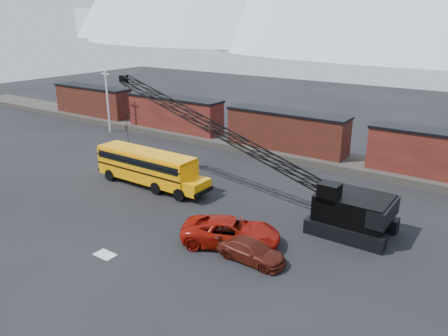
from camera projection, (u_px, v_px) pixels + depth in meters
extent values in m
plane|color=black|center=(144.00, 229.00, 31.33)|extent=(160.00, 160.00, 0.00)
cube|color=#4B453E|center=(285.00, 152.00, 48.29)|extent=(120.00, 5.00, 0.70)
cube|color=#521A17|center=(93.00, 101.00, 64.79)|extent=(13.50, 2.90, 4.00)
cube|color=black|center=(92.00, 87.00, 64.12)|extent=(13.70, 3.10, 0.25)
cube|color=black|center=(76.00, 109.00, 67.61)|extent=(2.20, 2.40, 0.60)
cube|color=black|center=(113.00, 115.00, 63.08)|extent=(2.20, 2.40, 0.60)
cube|color=#471614|center=(175.00, 114.00, 56.16)|extent=(13.50, 2.90, 4.00)
cube|color=black|center=(174.00, 98.00, 55.49)|extent=(13.70, 3.10, 0.25)
cube|color=black|center=(152.00, 122.00, 58.98)|extent=(2.20, 2.40, 0.60)
cube|color=black|center=(201.00, 131.00, 54.45)|extent=(2.20, 2.40, 0.60)
cube|color=#521A17|center=(286.00, 131.00, 47.53)|extent=(13.50, 2.90, 4.00)
cube|color=black|center=(287.00, 112.00, 46.86)|extent=(13.70, 3.10, 0.25)
cube|color=black|center=(253.00, 140.00, 50.35)|extent=(2.20, 2.40, 0.60)
cube|color=black|center=(321.00, 152.00, 45.82)|extent=(2.20, 2.40, 0.60)
cube|color=#471614|center=(447.00, 156.00, 38.90)|extent=(13.50, 2.90, 4.00)
cube|color=black|center=(396.00, 166.00, 41.72)|extent=(2.20, 2.40, 0.60)
cylinder|color=silver|center=(108.00, 102.00, 56.95)|extent=(0.24, 0.24, 8.00)
cube|color=silver|center=(105.00, 74.00, 55.77)|extent=(1.40, 0.12, 0.12)
cube|color=silver|center=(105.00, 255.00, 27.95)|extent=(1.40, 0.90, 0.02)
cube|color=#FF9E05|center=(146.00, 166.00, 39.06)|extent=(10.00, 2.50, 2.50)
cube|color=#FF9E05|center=(196.00, 186.00, 36.26)|extent=(1.60, 2.30, 1.10)
cube|color=#FF9E05|center=(145.00, 152.00, 38.63)|extent=(10.00, 2.30, 0.18)
cube|color=black|center=(136.00, 162.00, 37.85)|extent=(9.60, 0.05, 0.65)
cube|color=black|center=(156.00, 155.00, 39.81)|extent=(9.60, 0.05, 0.65)
cube|color=black|center=(204.00, 192.00, 35.90)|extent=(0.15, 2.45, 0.35)
cube|color=black|center=(109.00, 166.00, 42.11)|extent=(0.15, 2.50, 0.35)
cylinder|color=black|center=(110.00, 175.00, 40.51)|extent=(1.10, 0.35, 1.10)
cylinder|color=black|center=(129.00, 168.00, 42.30)|extent=(1.10, 0.35, 1.10)
cylinder|color=black|center=(156.00, 188.00, 37.39)|extent=(1.10, 0.35, 1.10)
cylinder|color=black|center=(174.00, 180.00, 39.17)|extent=(1.10, 0.35, 1.10)
cylinder|color=black|center=(179.00, 195.00, 35.98)|extent=(1.10, 0.35, 1.10)
cylinder|color=black|center=(197.00, 186.00, 37.77)|extent=(1.10, 0.35, 1.10)
imported|color=#9E1107|center=(231.00, 232.00, 28.98)|extent=(7.21, 5.46, 1.82)
imported|color=#4D160D|center=(251.00, 251.00, 27.11)|extent=(4.61, 1.96, 1.32)
cube|color=black|center=(344.00, 234.00, 29.55)|extent=(5.50, 1.00, 1.00)
cube|color=black|center=(359.00, 217.00, 32.03)|extent=(5.50, 1.00, 1.00)
cube|color=black|center=(354.00, 207.00, 30.33)|extent=(4.80, 3.60, 1.80)
cube|color=black|center=(383.00, 212.00, 29.19)|extent=(1.20, 3.80, 1.20)
cube|color=black|center=(329.00, 192.00, 29.76)|extent=(1.40, 1.20, 1.30)
cube|color=black|center=(326.00, 195.00, 29.34)|extent=(1.20, 0.06, 0.90)
cube|color=black|center=(124.00, 79.00, 39.99)|extent=(0.70, 0.50, 0.60)
cylinder|color=black|center=(127.00, 127.00, 41.47)|extent=(0.04, 0.04, 8.79)
cube|color=black|center=(130.00, 169.00, 42.84)|extent=(0.25, 0.25, 0.50)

